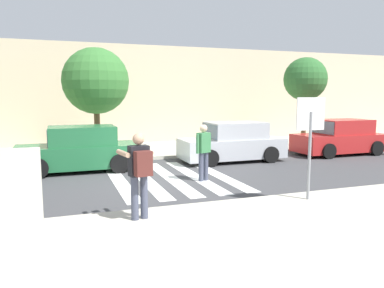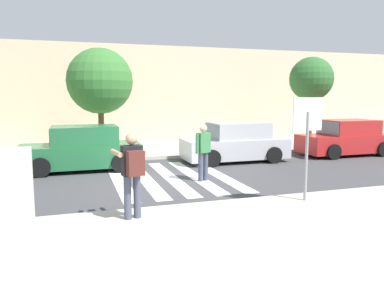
% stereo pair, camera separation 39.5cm
% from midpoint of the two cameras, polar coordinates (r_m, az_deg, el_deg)
% --- Properties ---
extents(ground_plane, '(120.00, 120.00, 0.00)m').
position_cam_midpoint_polar(ground_plane, '(11.81, -4.05, -5.31)').
color(ground_plane, '#424244').
extents(sidewalk_near, '(60.00, 6.00, 0.14)m').
position_cam_midpoint_polar(sidewalk_near, '(6.31, 11.87, -16.29)').
color(sidewalk_near, beige).
rests_on(sidewalk_near, ground).
extents(sidewalk_far, '(60.00, 4.80, 0.14)m').
position_cam_midpoint_polar(sidewalk_far, '(17.56, -9.30, -0.98)').
color(sidewalk_far, beige).
rests_on(sidewalk_far, ground).
extents(building_facade_far, '(56.00, 4.00, 5.21)m').
position_cam_midpoint_polar(building_facade_far, '(21.73, -11.54, 7.25)').
color(building_facade_far, beige).
rests_on(building_facade_far, ground).
extents(crosswalk_stripe_0, '(0.44, 5.20, 0.01)m').
position_cam_midpoint_polar(crosswalk_stripe_0, '(11.69, -11.92, -5.56)').
color(crosswalk_stripe_0, silver).
rests_on(crosswalk_stripe_0, ground).
extents(crosswalk_stripe_1, '(0.44, 5.20, 0.01)m').
position_cam_midpoint_polar(crosswalk_stripe_1, '(11.82, -8.06, -5.34)').
color(crosswalk_stripe_1, silver).
rests_on(crosswalk_stripe_1, ground).
extents(crosswalk_stripe_2, '(0.44, 5.20, 0.01)m').
position_cam_midpoint_polar(crosswalk_stripe_2, '(12.00, -4.30, -5.09)').
color(crosswalk_stripe_2, silver).
rests_on(crosswalk_stripe_2, ground).
extents(crosswalk_stripe_3, '(0.44, 5.20, 0.01)m').
position_cam_midpoint_polar(crosswalk_stripe_3, '(12.23, -0.67, -4.84)').
color(crosswalk_stripe_3, silver).
rests_on(crosswalk_stripe_3, ground).
extents(crosswalk_stripe_4, '(0.44, 5.20, 0.01)m').
position_cam_midpoint_polar(crosswalk_stripe_4, '(12.50, 2.81, -4.57)').
color(crosswalk_stripe_4, silver).
rests_on(crosswalk_stripe_4, ground).
extents(stop_sign, '(0.76, 0.08, 2.41)m').
position_cam_midpoint_polar(stop_sign, '(9.08, 16.39, 2.67)').
color(stop_sign, gray).
rests_on(stop_sign, sidewalk_near).
extents(photographer_with_backpack, '(0.67, 0.91, 1.72)m').
position_cam_midpoint_polar(photographer_with_backpack, '(7.44, -9.53, -3.72)').
color(photographer_with_backpack, '#474C60').
rests_on(photographer_with_backpack, sidewalk_near).
extents(pedestrian_crossing, '(0.55, 0.36, 1.72)m').
position_cam_midpoint_polar(pedestrian_crossing, '(11.34, 0.78, -0.81)').
color(pedestrian_crossing, '#474C60').
rests_on(pedestrian_crossing, ground).
extents(parked_car_green, '(4.10, 1.92, 1.55)m').
position_cam_midpoint_polar(parked_car_green, '(13.54, -17.56, -0.89)').
color(parked_car_green, '#236B3D').
rests_on(parked_car_green, ground).
extents(parked_car_silver, '(4.10, 1.92, 1.55)m').
position_cam_midpoint_polar(parked_car_silver, '(14.92, 5.46, 0.15)').
color(parked_car_silver, '#B7BABF').
rests_on(parked_car_silver, ground).
extents(parked_car_red, '(4.10, 1.92, 1.55)m').
position_cam_midpoint_polar(parked_car_red, '(17.80, 21.09, 0.86)').
color(parked_car_red, red).
rests_on(parked_car_red, ground).
extents(street_tree_center, '(2.71, 2.71, 4.41)m').
position_cam_midpoint_polar(street_tree_center, '(16.10, -15.15, 9.22)').
color(street_tree_center, brown).
rests_on(street_tree_center, sidewalk_far).
extents(street_tree_east, '(2.09, 2.09, 4.30)m').
position_cam_midpoint_polar(street_tree_east, '(19.14, 16.32, 9.38)').
color(street_tree_east, brown).
rests_on(street_tree_east, sidewalk_far).
extents(advertising_board, '(1.10, 0.11, 1.60)m').
position_cam_midpoint_polar(advertising_board, '(6.94, -27.95, -7.23)').
color(advertising_board, beige).
rests_on(advertising_board, sidewalk_near).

